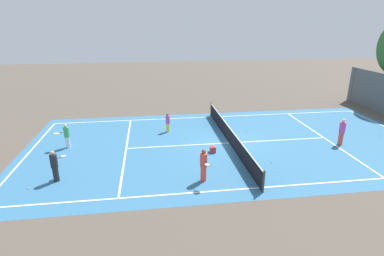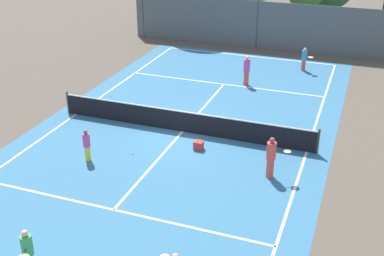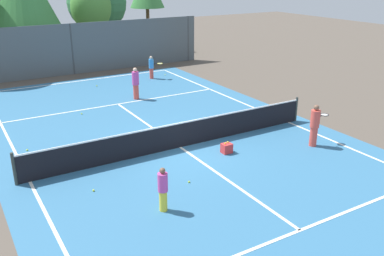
% 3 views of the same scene
% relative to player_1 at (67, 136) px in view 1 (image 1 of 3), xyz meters
% --- Properties ---
extents(ground_plane, '(80.00, 80.00, 0.00)m').
position_rel_player_1_xyz_m(ground_plane, '(0.68, 9.91, -0.77)').
color(ground_plane, brown).
extents(court_surface, '(13.00, 25.00, 0.01)m').
position_rel_player_1_xyz_m(court_surface, '(0.68, 9.91, -0.77)').
color(court_surface, teal).
rests_on(court_surface, ground_plane).
extents(tennis_net, '(11.90, 0.10, 1.10)m').
position_rel_player_1_xyz_m(tennis_net, '(0.68, 9.91, -0.26)').
color(tennis_net, '#333833').
rests_on(tennis_net, ground_plane).
extents(player_1, '(0.65, 0.87, 1.49)m').
position_rel_player_1_xyz_m(player_1, '(0.00, 0.00, 0.00)').
color(player_1, silver).
rests_on(player_1, ground_plane).
extents(player_2, '(0.85, 0.74, 1.57)m').
position_rel_player_1_xyz_m(player_2, '(4.17, 0.45, 0.04)').
color(player_2, '#232328').
rests_on(player_2, ground_plane).
extents(player_3, '(0.35, 0.35, 1.66)m').
position_rel_player_1_xyz_m(player_3, '(1.84, 16.68, 0.08)').
color(player_3, '#E54C3F').
rests_on(player_3, ground_plane).
extents(player_4, '(0.28, 0.28, 1.32)m').
position_rel_player_1_xyz_m(player_4, '(-1.92, 6.21, -0.09)').
color(player_4, yellow).
rests_on(player_4, ground_plane).
extents(player_5, '(0.93, 0.44, 1.64)m').
position_rel_player_1_xyz_m(player_5, '(5.15, 7.45, 0.08)').
color(player_5, '#E54C3F').
rests_on(player_5, ground_plane).
extents(ball_crate, '(0.37, 0.31, 0.43)m').
position_rel_player_1_xyz_m(ball_crate, '(1.91, 8.59, -0.59)').
color(ball_crate, red).
rests_on(ball_crate, ground_plane).
extents(tennis_ball_0, '(0.07, 0.07, 0.07)m').
position_rel_player_1_xyz_m(tennis_ball_0, '(-4.17, -0.05, -0.74)').
color(tennis_ball_0, '#CCE533').
rests_on(tennis_ball_0, ground_plane).
extents(tennis_ball_1, '(0.07, 0.07, 0.07)m').
position_rel_player_1_xyz_m(tennis_ball_1, '(-2.79, -1.01, -0.74)').
color(tennis_ball_1, '#CCE533').
rests_on(tennis_ball_1, ground_plane).
extents(tennis_ball_2, '(0.07, 0.07, 0.07)m').
position_rel_player_1_xyz_m(tennis_ball_2, '(3.75, 11.45, -0.74)').
color(tennis_ball_2, '#CCE533').
rests_on(tennis_ball_2, ground_plane).
extents(tennis_ball_3, '(0.07, 0.07, 0.07)m').
position_rel_player_1_xyz_m(tennis_ball_3, '(-0.47, 7.26, -0.74)').
color(tennis_ball_3, '#CCE533').
rests_on(tennis_ball_3, ground_plane).
extents(tennis_ball_5, '(0.07, 0.07, 0.07)m').
position_rel_player_1_xyz_m(tennis_ball_5, '(-3.73, 2.39, -0.74)').
color(tennis_ball_5, '#CCE533').
rests_on(tennis_ball_5, ground_plane).
extents(tennis_ball_6, '(0.07, 0.07, 0.07)m').
position_rel_player_1_xyz_m(tennis_ball_6, '(-1.37, 15.67, -0.74)').
color(tennis_ball_6, '#CCE533').
rests_on(tennis_ball_6, ground_plane).
extents(tennis_ball_7, '(0.07, 0.07, 0.07)m').
position_rel_player_1_xyz_m(tennis_ball_7, '(0.90, 20.20, -0.74)').
color(tennis_ball_7, '#CCE533').
rests_on(tennis_ball_7, ground_plane).
extents(tennis_ball_8, '(0.07, 0.07, 0.07)m').
position_rel_player_1_xyz_m(tennis_ball_8, '(-4.40, 12.53, -0.74)').
color(tennis_ball_8, '#CCE533').
rests_on(tennis_ball_8, ground_plane).
extents(tennis_ball_9, '(0.07, 0.07, 0.07)m').
position_rel_player_1_xyz_m(tennis_ball_9, '(-3.27, 8.26, -0.74)').
color(tennis_ball_9, '#CCE533').
rests_on(tennis_ball_9, ground_plane).
extents(tennis_ball_10, '(0.07, 0.07, 0.07)m').
position_rel_player_1_xyz_m(tennis_ball_10, '(4.79, -0.66, -0.74)').
color(tennis_ball_10, '#CCE533').
rests_on(tennis_ball_10, ground_plane).
extents(tennis_ball_11, '(0.07, 0.07, 0.07)m').
position_rel_player_1_xyz_m(tennis_ball_11, '(-1.12, 11.57, -0.74)').
color(tennis_ball_11, '#CCE533').
rests_on(tennis_ball_11, ground_plane).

